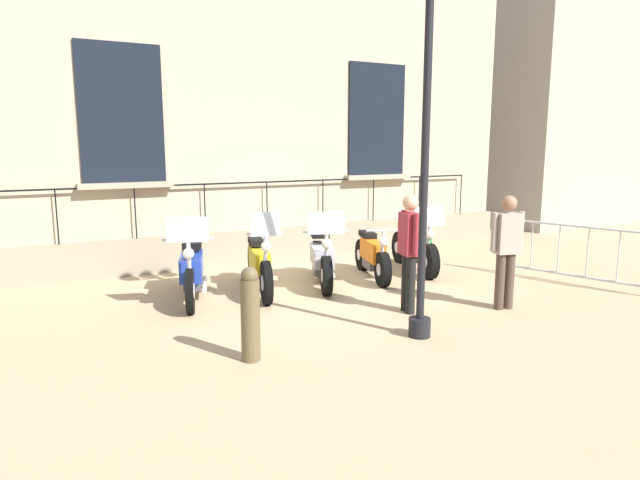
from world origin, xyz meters
The scene contains 13 objects.
ground_plane centered at (0.00, 0.00, 0.00)m, with size 60.00×60.00×0.00m, color tan.
building_facade centered at (-2.52, 0.00, 3.06)m, with size 0.82×12.48×6.33m.
motorcycle_blue centered at (0.00, -2.18, 0.47)m, with size 2.13×0.98×1.40m.
motorcycle_yellow centered at (0.09, -1.08, 0.45)m, with size 2.16×0.75×1.41m.
motorcycle_silver centered at (0.12, 0.07, 0.44)m, with size 1.98×1.04×1.35m.
motorcycle_orange centered at (0.14, 1.10, 0.40)m, with size 1.88×0.78×0.98m.
motorcycle_green centered at (0.03, 2.15, 0.43)m, with size 2.04×0.87×1.32m.
lamppost centered at (3.06, -0.11, 3.36)m, with size 0.30×1.00×4.80m.
crowd_barrier centered at (2.15, 3.95, 0.57)m, with size 2.40×0.76×1.05m.
bollard centered at (2.78, -2.29, 0.55)m, with size 0.22×0.22×1.08m.
pedestrian_standing centered at (2.14, 0.40, 0.97)m, with size 0.52×0.30×1.72m.
pedestrian_walking centered at (2.68, 1.75, 0.96)m, with size 0.29×0.52×1.69m.
distant_building centered at (-3.55, 10.53, 5.71)m, with size 3.17×5.04×11.43m.
Camera 1 is at (8.42, -4.44, 2.42)m, focal length 31.19 mm.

